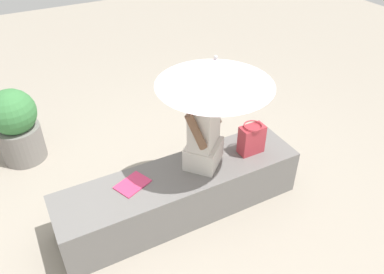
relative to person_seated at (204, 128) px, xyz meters
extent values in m
plane|color=#9E9384|center=(-0.26, -0.04, -0.85)|extent=(14.00, 14.00, 0.00)
cube|color=slate|center=(-0.26, -0.04, -0.62)|extent=(2.28, 0.57, 0.47)
cube|color=beige|center=(0.00, 0.00, -0.28)|extent=(0.44, 0.43, 0.22)
cube|color=beige|center=(0.00, 0.00, 0.07)|extent=(0.37, 0.36, 0.48)
sphere|color=brown|center=(0.00, 0.00, 0.41)|extent=(0.20, 0.20, 0.20)
cylinder|color=brown|center=(0.15, 0.13, 0.10)|extent=(0.18, 0.20, 0.32)
cylinder|color=brown|center=(-0.15, -0.13, 0.10)|extent=(0.18, 0.20, 0.32)
cylinder|color=#B7B7BC|center=(0.05, -0.07, 0.14)|extent=(0.02, 0.02, 1.06)
cone|color=silver|center=(0.05, -0.07, 0.56)|extent=(0.96, 0.96, 0.22)
sphere|color=#B7B7BC|center=(0.05, -0.07, 0.68)|extent=(0.03, 0.03, 0.03)
cube|color=#B2333D|center=(0.48, -0.06, -0.24)|extent=(0.24, 0.13, 0.29)
torus|color=#B2333D|center=(0.48, -0.06, -0.09)|extent=(0.18, 0.18, 0.01)
cube|color=#D83866|center=(-0.69, 0.03, -0.38)|extent=(0.34, 0.29, 0.01)
cylinder|color=gray|center=(-1.45, 1.51, -0.65)|extent=(0.46, 0.46, 0.41)
sphere|color=#3D7F42|center=(-1.45, 1.51, -0.25)|extent=(0.49, 0.49, 0.49)
camera|label=1|loc=(-1.37, -2.36, 1.88)|focal=35.72mm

